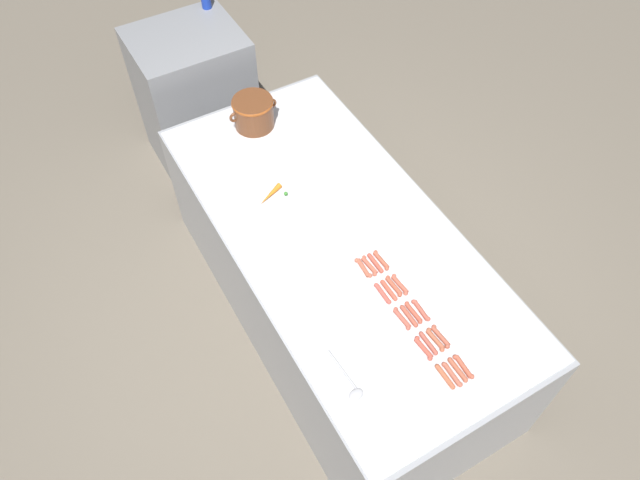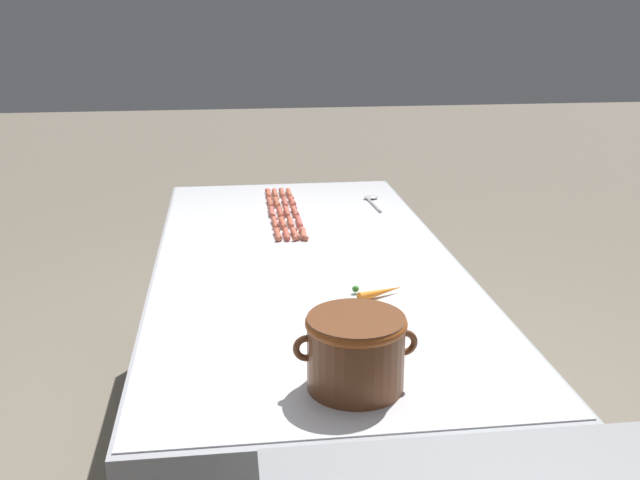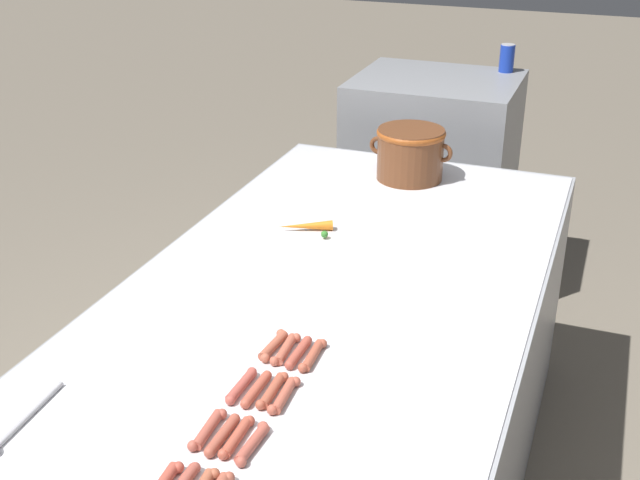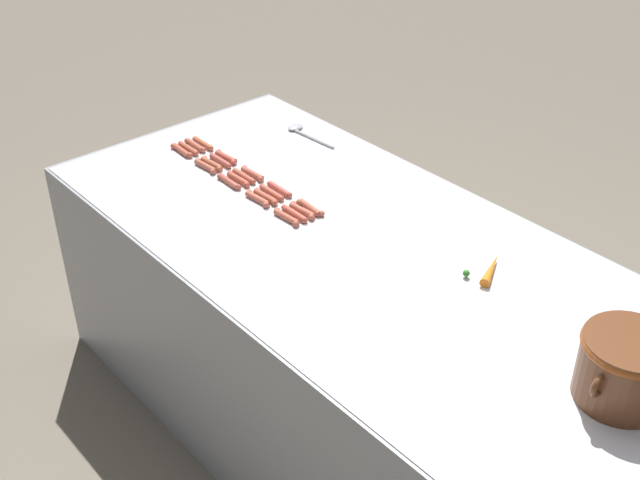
% 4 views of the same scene
% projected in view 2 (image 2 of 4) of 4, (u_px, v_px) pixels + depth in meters
% --- Properties ---
extents(ground_plane, '(20.00, 20.00, 0.00)m').
position_uv_depth(ground_plane, '(308.00, 458.00, 2.98)').
color(ground_plane, '#756B5B').
extents(griddle_counter, '(1.10, 2.37, 0.85)m').
position_uv_depth(griddle_counter, '(307.00, 363.00, 2.85)').
color(griddle_counter, '#9EA0A5').
rests_on(griddle_counter, ground_plane).
extents(hot_dog_0, '(0.02, 0.13, 0.02)m').
position_uv_depth(hot_dog_0, '(289.00, 193.00, 3.60)').
color(hot_dog_0, '#B85D3D').
rests_on(hot_dog_0, griddle_counter).
extents(hot_dog_1, '(0.03, 0.13, 0.02)m').
position_uv_depth(hot_dog_1, '(292.00, 201.00, 3.45)').
color(hot_dog_1, '#BC503F').
rests_on(hot_dog_1, griddle_counter).
extents(hot_dog_2, '(0.03, 0.13, 0.02)m').
position_uv_depth(hot_dog_2, '(295.00, 211.00, 3.29)').
color(hot_dog_2, '#B55545').
rests_on(hot_dog_2, griddle_counter).
extents(hot_dog_3, '(0.02, 0.13, 0.02)m').
position_uv_depth(hot_dog_3, '(299.00, 222.00, 3.14)').
color(hot_dog_3, '#BD5346').
rests_on(hot_dog_3, griddle_counter).
extents(hot_dog_4, '(0.03, 0.13, 0.02)m').
position_uv_depth(hot_dog_4, '(303.00, 234.00, 2.97)').
color(hot_dog_4, '#B55B43').
rests_on(hot_dog_4, griddle_counter).
extents(hot_dog_5, '(0.03, 0.13, 0.02)m').
position_uv_depth(hot_dog_5, '(282.00, 193.00, 3.60)').
color(hot_dog_5, '#B55C47').
rests_on(hot_dog_5, griddle_counter).
extents(hot_dog_6, '(0.02, 0.13, 0.02)m').
position_uv_depth(hot_dog_6, '(285.00, 202.00, 3.44)').
color(hot_dog_6, '#B05444').
rests_on(hot_dog_6, griddle_counter).
extents(hot_dog_7, '(0.02, 0.13, 0.02)m').
position_uv_depth(hot_dog_7, '(287.00, 211.00, 3.29)').
color(hot_dog_7, '#B25541').
rests_on(hot_dog_7, griddle_counter).
extents(hot_dog_8, '(0.02, 0.13, 0.02)m').
position_uv_depth(hot_dog_8, '(291.00, 222.00, 3.13)').
color(hot_dog_8, '#BC5540').
rests_on(hot_dog_8, griddle_counter).
extents(hot_dog_9, '(0.03, 0.13, 0.02)m').
position_uv_depth(hot_dog_9, '(295.00, 234.00, 2.97)').
color(hot_dog_9, '#BB5C46').
rests_on(hot_dog_9, griddle_counter).
extents(hot_dog_10, '(0.02, 0.13, 0.02)m').
position_uv_depth(hot_dog_10, '(275.00, 193.00, 3.60)').
color(hot_dog_10, '#B55A40').
rests_on(hot_dog_10, griddle_counter).
extents(hot_dog_11, '(0.03, 0.13, 0.02)m').
position_uv_depth(hot_dog_11, '(277.00, 202.00, 3.44)').
color(hot_dog_11, '#B25D40').
rests_on(hot_dog_11, griddle_counter).
extents(hot_dog_12, '(0.03, 0.13, 0.02)m').
position_uv_depth(hot_dog_12, '(280.00, 212.00, 3.28)').
color(hot_dog_12, '#B7523D').
rests_on(hot_dog_12, griddle_counter).
extents(hot_dog_13, '(0.03, 0.13, 0.02)m').
position_uv_depth(hot_dog_13, '(283.00, 223.00, 3.12)').
color(hot_dog_13, '#B1553D').
rests_on(hot_dog_13, griddle_counter).
extents(hot_dog_14, '(0.02, 0.13, 0.02)m').
position_uv_depth(hot_dog_14, '(286.00, 234.00, 2.97)').
color(hot_dog_14, '#B95140').
rests_on(hot_dog_14, griddle_counter).
extents(hot_dog_15, '(0.03, 0.13, 0.02)m').
position_uv_depth(hot_dog_15, '(268.00, 193.00, 3.59)').
color(hot_dog_15, '#BE583F').
rests_on(hot_dog_15, griddle_counter).
extents(hot_dog_16, '(0.03, 0.13, 0.02)m').
position_uv_depth(hot_dog_16, '(270.00, 202.00, 3.43)').
color(hot_dog_16, '#B15742').
rests_on(hot_dog_16, griddle_counter).
extents(hot_dog_17, '(0.03, 0.13, 0.02)m').
position_uv_depth(hot_dog_17, '(272.00, 212.00, 3.28)').
color(hot_dog_17, '#BA5646').
rests_on(hot_dog_17, griddle_counter).
extents(hot_dog_18, '(0.03, 0.13, 0.02)m').
position_uv_depth(hot_dog_18, '(275.00, 223.00, 3.12)').
color(hot_dog_18, '#BC5944').
rests_on(hot_dog_18, griddle_counter).
extents(hot_dog_19, '(0.03, 0.13, 0.02)m').
position_uv_depth(hot_dog_19, '(278.00, 234.00, 2.97)').
color(hot_dog_19, '#B7563F').
rests_on(hot_dog_19, griddle_counter).
extents(bean_pot, '(0.31, 0.25, 0.19)m').
position_uv_depth(bean_pot, '(356.00, 348.00, 1.80)').
color(bean_pot, brown).
rests_on(bean_pot, griddle_counter).
extents(serving_spoon, '(0.07, 0.27, 0.02)m').
position_uv_depth(serving_spoon, '(372.00, 200.00, 3.49)').
color(serving_spoon, '#B7B7BC').
rests_on(serving_spoon, griddle_counter).
extents(carrot, '(0.17, 0.10, 0.03)m').
position_uv_depth(carrot, '(380.00, 292.00, 2.37)').
color(carrot, orange).
rests_on(carrot, griddle_counter).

